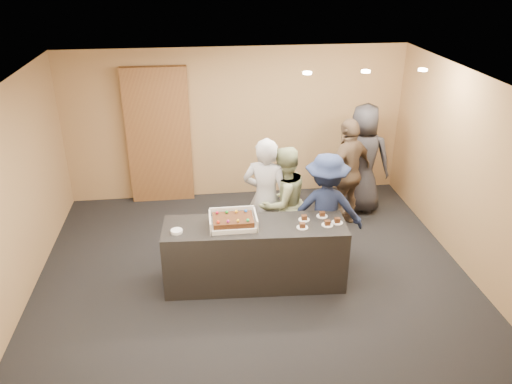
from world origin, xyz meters
TOP-DOWN VIEW (x-y plane):
  - room at (0.00, 0.00)m, footprint 6.04×6.00m
  - serving_counter at (-0.00, -0.36)m, footprint 2.44×0.83m
  - storage_cabinet at (-1.36, 2.41)m, footprint 1.10×0.15m
  - cake_box at (-0.29, -0.34)m, footprint 0.61×0.42m
  - sheet_cake at (-0.29, -0.36)m, footprint 0.52×0.36m
  - plate_stack at (-1.01, -0.43)m, footprint 0.15×0.15m
  - slice_a at (0.60, -0.50)m, footprint 0.15×0.15m
  - slice_b at (0.66, -0.30)m, footprint 0.15×0.15m
  - slice_c at (0.93, -0.48)m, footprint 0.15×0.15m
  - slice_d at (0.92, -0.24)m, footprint 0.15×0.15m
  - slice_e at (1.08, -0.43)m, footprint 0.15×0.15m
  - person_server_grey at (0.24, 0.34)m, footprint 0.79×0.66m
  - person_sage_man at (0.48, 0.33)m, footprint 1.04×0.99m
  - person_navy_man at (1.06, 0.09)m, footprint 1.18×0.83m
  - person_brown_extra at (1.68, 1.11)m, footprint 1.12×0.99m
  - person_dark_suit at (2.06, 1.58)m, footprint 1.09×0.92m
  - ceiling_spotlights at (1.60, 0.50)m, footprint 1.72×0.12m

SIDE VIEW (x-z plane):
  - serving_counter at x=0.00m, z-range 0.00..0.90m
  - person_navy_man at x=1.06m, z-range 0.00..1.66m
  - person_sage_man at x=0.48m, z-range 0.00..1.69m
  - person_brown_extra at x=1.68m, z-range 0.00..1.82m
  - plate_stack at x=-1.01m, z-range 0.90..0.94m
  - person_server_grey at x=0.24m, z-range 0.00..1.84m
  - slice_a at x=0.60m, z-range 0.89..0.96m
  - slice_b at x=0.66m, z-range 0.89..0.96m
  - slice_c at x=0.93m, z-range 0.89..0.96m
  - slice_d at x=0.92m, z-range 0.89..0.96m
  - slice_e at x=1.08m, z-range 0.89..0.96m
  - cake_box at x=-0.29m, z-range 0.85..1.03m
  - person_dark_suit at x=2.06m, z-range 0.00..1.90m
  - sheet_cake at x=-0.29m, z-range 0.94..1.05m
  - storage_cabinet at x=-1.36m, z-range 0.00..2.42m
  - room at x=0.00m, z-range 0.00..2.70m
  - ceiling_spotlights at x=1.60m, z-range 2.66..2.69m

